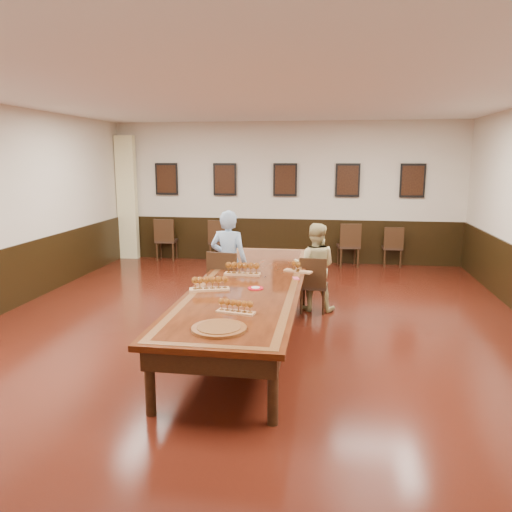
% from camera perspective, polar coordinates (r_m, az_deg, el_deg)
% --- Properties ---
extents(floor, '(8.00, 10.00, 0.02)m').
position_cam_1_polar(floor, '(6.98, -0.62, -8.95)').
color(floor, black).
rests_on(floor, ground).
extents(ceiling, '(8.00, 10.00, 0.02)m').
position_cam_1_polar(ceiling, '(6.61, -0.68, 18.28)').
color(ceiling, white).
rests_on(ceiling, floor).
extents(wall_back, '(8.00, 0.02, 3.20)m').
position_cam_1_polar(wall_back, '(11.56, 3.36, 7.22)').
color(wall_back, beige).
rests_on(wall_back, floor).
extents(wall_front, '(8.00, 0.02, 3.20)m').
position_cam_1_polar(wall_front, '(1.97, -25.47, -13.75)').
color(wall_front, beige).
rests_on(wall_front, floor).
extents(chair_man, '(0.54, 0.57, 1.01)m').
position_cam_1_polar(chair_man, '(7.73, -3.37, -2.99)').
color(chair_man, black).
rests_on(chair_man, floor).
extents(chair_woman, '(0.45, 0.48, 0.89)m').
position_cam_1_polar(chair_woman, '(7.89, 6.62, -3.18)').
color(chair_woman, black).
rests_on(chair_woman, floor).
extents(spare_chair_a, '(0.51, 0.55, 0.99)m').
position_cam_1_polar(spare_chair_a, '(12.00, -10.20, 1.91)').
color(spare_chair_a, black).
rests_on(spare_chair_a, floor).
extents(spare_chair_b, '(0.49, 0.53, 1.00)m').
position_cam_1_polar(spare_chair_b, '(11.62, -4.08, 1.76)').
color(spare_chair_b, black).
rests_on(spare_chair_b, floor).
extents(spare_chair_c, '(0.53, 0.57, 0.98)m').
position_cam_1_polar(spare_chair_c, '(11.29, 10.51, 1.30)').
color(spare_chair_c, black).
rests_on(spare_chair_c, floor).
extents(spare_chair_d, '(0.44, 0.48, 0.90)m').
position_cam_1_polar(spare_chair_d, '(11.55, 15.27, 1.09)').
color(spare_chair_d, black).
rests_on(spare_chair_d, floor).
extents(person_man, '(0.63, 0.46, 1.61)m').
position_cam_1_polar(person_man, '(7.76, -3.13, -0.66)').
color(person_man, '#4A80BA').
rests_on(person_man, floor).
extents(person_woman, '(0.73, 0.58, 1.39)m').
position_cam_1_polar(person_woman, '(7.93, 6.73, -1.25)').
color(person_woman, '#C9B97D').
rests_on(person_woman, floor).
extents(pink_phone, '(0.11, 0.16, 0.01)m').
position_cam_1_polar(pink_phone, '(6.91, 4.59, -2.56)').
color(pink_phone, '#E24B69').
rests_on(pink_phone, conference_table).
extents(curtain, '(0.45, 0.18, 2.90)m').
position_cam_1_polar(curtain, '(12.31, -14.51, 6.43)').
color(curtain, beige).
rests_on(curtain, floor).
extents(wainscoting, '(8.00, 10.00, 1.00)m').
position_cam_1_polar(wainscoting, '(6.82, -0.63, -4.93)').
color(wainscoting, black).
rests_on(wainscoting, floor).
extents(conference_table, '(1.40, 5.00, 0.76)m').
position_cam_1_polar(conference_table, '(6.79, -0.63, -4.03)').
color(conference_table, '#321308').
rests_on(conference_table, floor).
extents(posters, '(6.14, 0.04, 0.74)m').
position_cam_1_polar(posters, '(11.47, 3.35, 8.69)').
color(posters, black).
rests_on(posters, wall_back).
extents(flight_a, '(0.51, 0.16, 0.19)m').
position_cam_1_polar(flight_a, '(7.07, -1.56, -1.53)').
color(flight_a, '#AF7749').
rests_on(flight_a, conference_table).
extents(flight_b, '(0.44, 0.26, 0.16)m').
position_cam_1_polar(flight_b, '(7.29, 4.76, -1.30)').
color(flight_b, '#AF7749').
rests_on(flight_b, conference_table).
extents(flight_c, '(0.52, 0.28, 0.19)m').
position_cam_1_polar(flight_c, '(6.28, -5.34, -3.21)').
color(flight_c, '#AF7749').
rests_on(flight_c, conference_table).
extents(flight_d, '(0.43, 0.21, 0.16)m').
position_cam_1_polar(flight_d, '(5.36, -2.33, -5.86)').
color(flight_d, '#AF7749').
rests_on(flight_d, conference_table).
extents(red_plate_grp, '(0.20, 0.20, 0.03)m').
position_cam_1_polar(red_plate_grp, '(6.35, -0.05, -3.71)').
color(red_plate_grp, red).
rests_on(red_plate_grp, conference_table).
extents(carved_platter, '(0.60, 0.60, 0.04)m').
position_cam_1_polar(carved_platter, '(4.88, -4.24, -8.28)').
color(carved_platter, '#572A11').
rests_on(carved_platter, conference_table).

